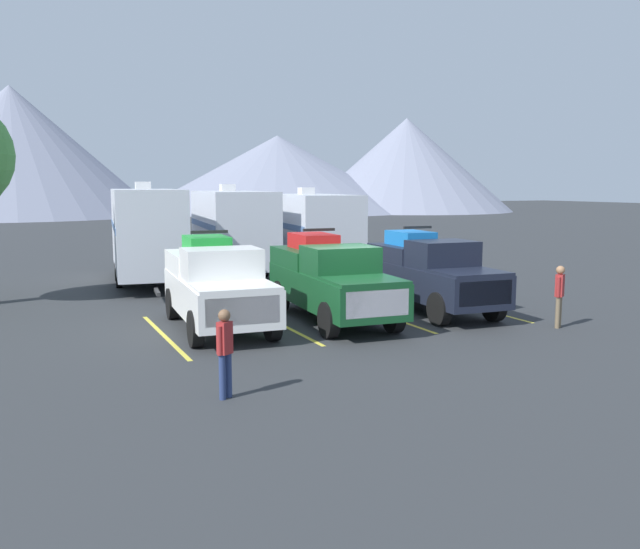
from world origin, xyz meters
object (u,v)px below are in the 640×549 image
(pickup_truck_b, at_px, (330,278))
(camper_trailer_c, at_px, (313,229))
(pickup_truck_a, at_px, (216,284))
(person_a, at_px, (225,347))
(pickup_truck_c, at_px, (430,272))
(person_b, at_px, (559,292))
(camper_trailer_b, at_px, (233,228))
(camper_trailer_a, at_px, (146,230))

(pickup_truck_b, height_order, camper_trailer_c, camper_trailer_c)
(pickup_truck_a, distance_m, person_a, 6.22)
(pickup_truck_a, distance_m, camper_trailer_c, 11.41)
(pickup_truck_b, height_order, pickup_truck_c, pickup_truck_b)
(pickup_truck_c, bearing_deg, person_b, -63.68)
(pickup_truck_a, height_order, camper_trailer_b, camper_trailer_b)
(camper_trailer_a, height_order, person_b, camper_trailer_a)
(camper_trailer_a, relative_size, camper_trailer_c, 1.21)
(pickup_truck_c, relative_size, camper_trailer_a, 0.61)
(camper_trailer_b, distance_m, person_a, 16.84)
(pickup_truck_a, distance_m, person_b, 9.28)
(pickup_truck_a, xyz_separation_m, pickup_truck_b, (3.26, -0.30, -0.00))
(pickup_truck_c, bearing_deg, person_a, -145.51)
(pickup_truck_a, xyz_separation_m, pickup_truck_c, (6.64, -0.36, -0.00))
(camper_trailer_b, distance_m, camper_trailer_c, 3.45)
(person_b, bearing_deg, pickup_truck_c, 116.32)
(pickup_truck_a, bearing_deg, person_a, -104.72)
(camper_trailer_b, distance_m, person_b, 14.75)
(camper_trailer_a, distance_m, person_a, 15.52)
(pickup_truck_c, bearing_deg, pickup_truck_b, 178.88)
(camper_trailer_a, bearing_deg, pickup_truck_c, -55.26)
(pickup_truck_b, height_order, person_b, pickup_truck_b)
(camper_trailer_a, relative_size, camper_trailer_b, 1.12)
(pickup_truck_c, relative_size, person_b, 3.31)
(camper_trailer_c, relative_size, person_b, 4.50)
(pickup_truck_b, xyz_separation_m, person_a, (-4.84, -5.72, -0.26))
(pickup_truck_a, relative_size, person_a, 3.36)
(camper_trailer_b, bearing_deg, camper_trailer_c, -15.79)
(pickup_truck_c, bearing_deg, camper_trailer_c, 88.33)
(pickup_truck_c, relative_size, camper_trailer_b, 0.68)
(pickup_truck_a, xyz_separation_m, person_a, (-1.58, -6.01, -0.26))
(pickup_truck_a, relative_size, camper_trailer_a, 0.60)
(camper_trailer_c, xyz_separation_m, person_b, (1.49, -12.97, -1.00))
(camper_trailer_a, xyz_separation_m, person_b, (8.53, -13.32, -1.12))
(person_a, bearing_deg, camper_trailer_a, 84.60)
(pickup_truck_c, distance_m, person_b, 3.98)
(pickup_truck_c, height_order, person_b, pickup_truck_c)
(pickup_truck_b, relative_size, camper_trailer_a, 0.65)
(pickup_truck_b, xyz_separation_m, camper_trailer_c, (3.66, 9.34, 0.78))
(pickup_truck_a, height_order, person_b, pickup_truck_a)
(camper_trailer_c, bearing_deg, person_a, -119.45)
(pickup_truck_c, xyz_separation_m, camper_trailer_b, (-3.04, 10.34, 0.85))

